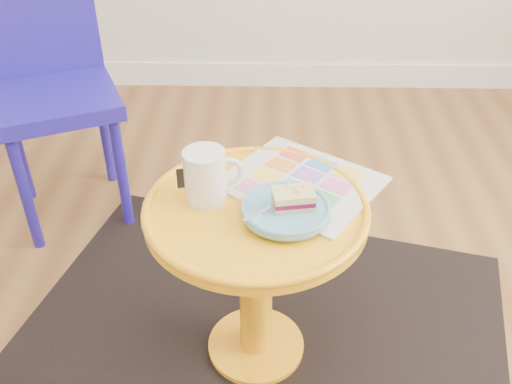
{
  "coord_description": "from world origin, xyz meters",
  "views": [
    {
      "loc": [
        0.26,
        -0.7,
        1.23
      ],
      "look_at": [
        0.24,
        0.31,
        0.52
      ],
      "focal_mm": 40.0,
      "sensor_mm": 36.0,
      "label": 1
    }
  ],
  "objects_px": {
    "chair": "(49,75)",
    "newspaper": "(301,182)",
    "side_table": "(256,252)",
    "plate": "(286,210)",
    "mug": "(206,174)"
  },
  "relations": [
    {
      "from": "side_table",
      "to": "chair",
      "type": "bearing_deg",
      "value": 135.22
    },
    {
      "from": "mug",
      "to": "plate",
      "type": "height_order",
      "value": "mug"
    },
    {
      "from": "mug",
      "to": "plate",
      "type": "xyz_separation_m",
      "value": [
        0.18,
        -0.07,
        -0.05
      ]
    },
    {
      "from": "newspaper",
      "to": "side_table",
      "type": "bearing_deg",
      "value": -102.33
    },
    {
      "from": "newspaper",
      "to": "plate",
      "type": "bearing_deg",
      "value": -71.3
    },
    {
      "from": "side_table",
      "to": "newspaper",
      "type": "distance_m",
      "value": 0.2
    },
    {
      "from": "plate",
      "to": "newspaper",
      "type": "bearing_deg",
      "value": 73.66
    },
    {
      "from": "side_table",
      "to": "chair",
      "type": "xyz_separation_m",
      "value": [
        -0.68,
        0.67,
        0.15
      ]
    },
    {
      "from": "chair",
      "to": "newspaper",
      "type": "height_order",
      "value": "chair"
    },
    {
      "from": "plate",
      "to": "mug",
      "type": "bearing_deg",
      "value": 159.38
    },
    {
      "from": "chair",
      "to": "side_table",
      "type": "bearing_deg",
      "value": -68.81
    },
    {
      "from": "side_table",
      "to": "chair",
      "type": "height_order",
      "value": "chair"
    },
    {
      "from": "side_table",
      "to": "plate",
      "type": "bearing_deg",
      "value": -29.51
    },
    {
      "from": "newspaper",
      "to": "plate",
      "type": "height_order",
      "value": "plate"
    },
    {
      "from": "newspaper",
      "to": "plate",
      "type": "distance_m",
      "value": 0.14
    }
  ]
}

